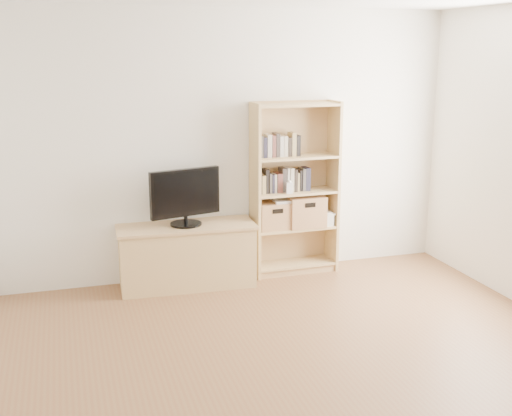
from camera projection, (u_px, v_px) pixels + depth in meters
name	position (u px, v px, depth m)	size (l,w,h in m)	color
floor	(328.00, 395.00, 4.22)	(4.50, 5.00, 0.01)	brown
back_wall	(230.00, 146.00, 6.23)	(4.50, 0.02, 2.60)	white
tv_stand	(187.00, 257.00, 6.12)	(1.26, 0.47, 0.58)	tan
bookshelf	(295.00, 189.00, 6.37)	(0.86, 0.31, 1.72)	tan
television	(185.00, 197.00, 5.97)	(0.69, 0.05, 0.54)	black
books_row_mid	(294.00, 179.00, 6.37)	(0.85, 0.17, 0.23)	#2B221C
books_row_upper	(276.00, 146.00, 6.23)	(0.39, 0.14, 0.20)	#2B221C
baby_monitor	(289.00, 188.00, 6.25)	(0.06, 0.04, 0.11)	white
basket_left	(273.00, 215.00, 6.36)	(0.32, 0.27, 0.27)	#AA714C
basket_right	(304.00, 211.00, 6.45)	(0.37, 0.31, 0.31)	#AA714C
laptop	(289.00, 200.00, 6.37)	(0.32, 0.23, 0.03)	white
magazine_stack	(322.00, 218.00, 6.53)	(0.17, 0.25, 0.12)	beige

